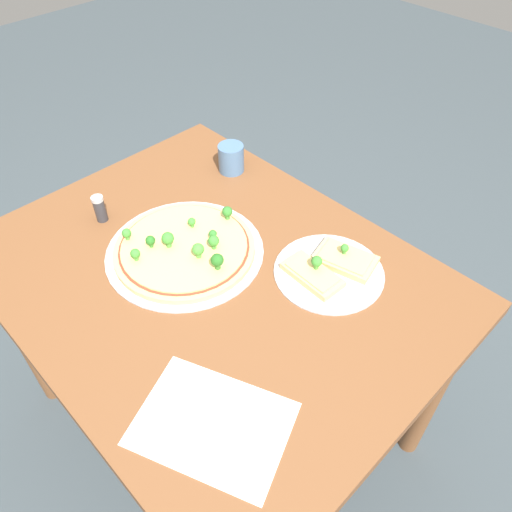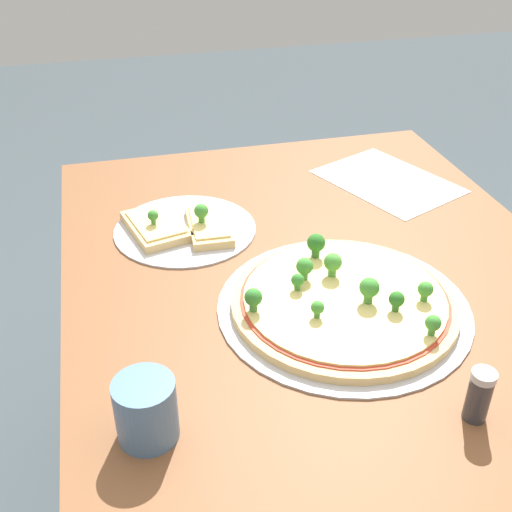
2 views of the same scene
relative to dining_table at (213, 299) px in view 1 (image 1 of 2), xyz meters
name	(u,v)px [view 1 (image 1 of 2)]	position (x,y,z in m)	size (l,w,h in m)	color
ground_plane	(224,416)	(0.00, 0.00, -0.62)	(8.00, 8.00, 0.00)	#3D474C
dining_table	(213,299)	(0.00, 0.00, 0.00)	(1.11, 0.86, 0.72)	brown
pizza_tray_whole	(186,248)	(0.10, 0.00, 0.11)	(0.40, 0.40, 0.07)	#B7B7BC
pizza_tray_slice	(330,268)	(-0.20, -0.21, 0.11)	(0.27, 0.27, 0.06)	#B7B7BC
drinking_cup	(231,158)	(0.28, -0.32, 0.14)	(0.08, 0.08, 0.08)	#4C7099
condiment_shaker	(100,208)	(0.35, 0.08, 0.14)	(0.03, 0.03, 0.08)	#333338
paper_menu	(212,424)	(-0.30, 0.25, 0.10)	(0.28, 0.20, 0.00)	white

